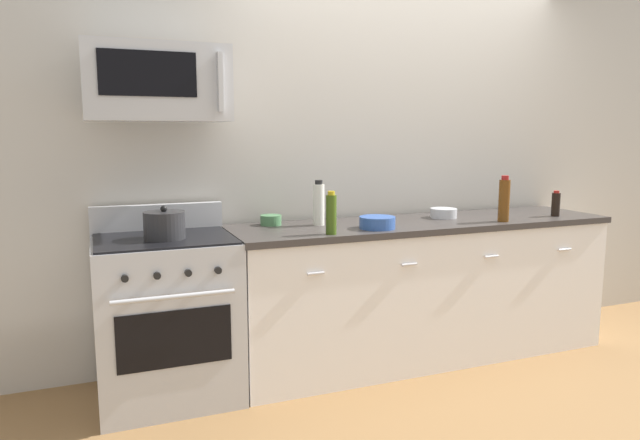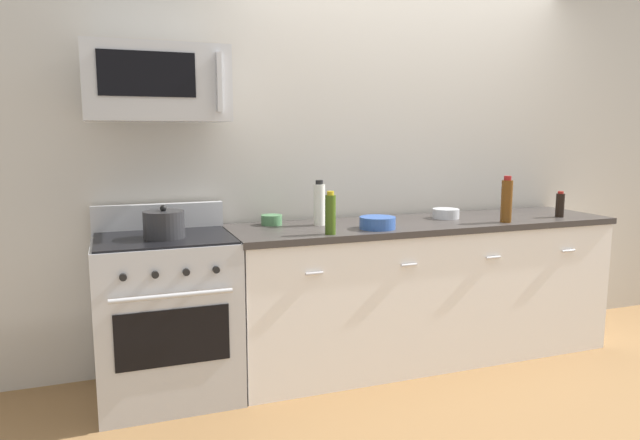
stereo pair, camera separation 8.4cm
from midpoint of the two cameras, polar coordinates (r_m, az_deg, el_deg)
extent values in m
plane|color=olive|center=(4.06, 10.67, -13.06)|extent=(6.78, 6.78, 0.00)
cube|color=#B7B2A8|center=(4.13, 8.27, 6.61)|extent=(5.65, 0.10, 2.70)
cube|color=white|center=(3.92, 10.85, -7.07)|extent=(2.53, 0.62, 0.88)
cube|color=#383330|center=(3.82, 11.05, -0.41)|extent=(2.56, 0.65, 0.04)
cube|color=black|center=(3.82, 12.90, -13.74)|extent=(2.53, 0.02, 0.10)
cylinder|color=silver|center=(3.19, 0.20, -5.31)|extent=(0.10, 0.02, 0.02)
cylinder|color=silver|center=(3.43, 9.51, -4.42)|extent=(0.10, 0.02, 0.02)
cylinder|color=silver|center=(3.76, 17.39, -3.57)|extent=(0.10, 0.02, 0.02)
cylinder|color=silver|center=(4.14, 23.91, -2.81)|extent=(0.10, 0.02, 0.02)
cube|color=#B7BABF|center=(3.40, -14.21, -9.37)|extent=(0.76, 0.64, 0.91)
cube|color=black|center=(3.09, -13.55, -11.25)|extent=(0.58, 0.01, 0.30)
cylinder|color=#B7BABF|center=(2.99, -13.64, -7.31)|extent=(0.61, 0.02, 0.02)
cube|color=#B7BABF|center=(3.56, -15.03, 0.27)|extent=(0.76, 0.06, 0.16)
cube|color=black|center=(3.29, -14.50, -1.70)|extent=(0.73, 0.61, 0.01)
cylinder|color=black|center=(2.97, -18.15, -5.41)|extent=(0.04, 0.02, 0.04)
cylinder|color=black|center=(2.98, -15.22, -5.25)|extent=(0.04, 0.02, 0.04)
cylinder|color=black|center=(3.00, -12.31, -5.07)|extent=(0.04, 0.02, 0.04)
cylinder|color=black|center=(3.02, -9.45, -4.88)|extent=(0.04, 0.02, 0.04)
cube|color=#B7BABF|center=(3.30, -15.16, 12.87)|extent=(0.74, 0.40, 0.40)
cube|color=black|center=(3.09, -15.96, 13.73)|extent=(0.48, 0.01, 0.22)
cube|color=#B7BABF|center=(3.12, -9.18, 13.31)|extent=(0.02, 0.04, 0.30)
cylinder|color=black|center=(4.26, 23.18, 1.34)|extent=(0.06, 0.06, 0.16)
cylinder|color=maroon|center=(4.25, 23.25, 2.52)|extent=(0.04, 0.04, 0.02)
cylinder|color=silver|center=(3.57, 0.61, 1.51)|extent=(0.07, 0.07, 0.26)
cylinder|color=black|center=(3.55, 0.61, 3.76)|extent=(0.05, 0.05, 0.03)
cylinder|color=#385114|center=(3.25, 1.78, 0.53)|extent=(0.06, 0.06, 0.22)
cylinder|color=#B29919|center=(3.23, 1.79, 2.68)|extent=(0.04, 0.04, 0.02)
cylinder|color=#59330F|center=(3.89, 18.57, 1.77)|extent=(0.07, 0.07, 0.27)
cylinder|color=maroon|center=(3.87, 18.68, 3.95)|extent=(0.05, 0.05, 0.03)
cylinder|color=#2D519E|center=(3.47, 6.40, -0.27)|extent=(0.22, 0.22, 0.07)
torus|color=#2D519E|center=(3.46, 6.41, 0.23)|extent=(0.22, 0.22, 0.01)
cylinder|color=#2D519E|center=(3.47, 6.39, -0.77)|extent=(0.12, 0.12, 0.01)
cylinder|color=#B2B5BA|center=(3.97, 12.94, 0.63)|extent=(0.18, 0.18, 0.06)
torus|color=#B2B5BA|center=(3.96, 12.95, 1.02)|extent=(0.18, 0.18, 0.01)
cylinder|color=#B2B5BA|center=(3.97, 12.92, 0.24)|extent=(0.10, 0.10, 0.01)
cylinder|color=#477A4C|center=(3.60, -4.15, 0.01)|extent=(0.13, 0.13, 0.06)
torus|color=#477A4C|center=(3.60, -4.15, 0.45)|extent=(0.13, 0.13, 0.01)
cylinder|color=#477A4C|center=(3.60, -4.14, -0.41)|extent=(0.07, 0.07, 0.01)
cylinder|color=#262628|center=(3.22, -14.47, -0.45)|extent=(0.22, 0.22, 0.15)
sphere|color=black|center=(3.21, -14.53, 1.13)|extent=(0.04, 0.04, 0.04)
camera|label=1|loc=(0.04, -89.30, 0.11)|focal=32.34mm
camera|label=2|loc=(0.04, 90.70, -0.11)|focal=32.34mm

